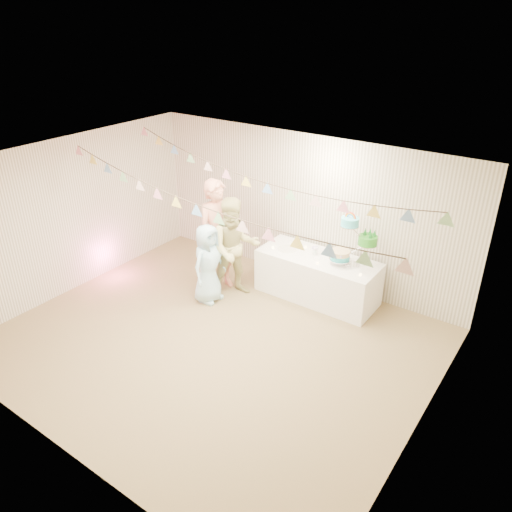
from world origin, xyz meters
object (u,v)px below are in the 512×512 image
Objects in this scene: person_child at (208,264)px; table at (317,277)px; person_adult_a at (218,236)px; person_adult_b at (235,248)px; cake_stand at (353,241)px.

table is at bearing -51.91° from person_child.
person_adult_b is at bearing -71.37° from person_adult_a.
person_adult_b reaches higher than person_child.
table is 1.83m from person_child.
person_child is (-1.97, -1.16, -0.49)m from cake_stand.
person_adult_a reaches higher than person_adult_b.
cake_stand is 1.91m from person_adult_b.
person_adult_a is (-2.10, -0.72, -0.19)m from cake_stand.
person_child reaches higher than table.
cake_stand is 0.42× the size of person_adult_a.
table is at bearing -174.81° from cake_stand.
person_adult_b reaches higher than cake_stand.
person_adult_a reaches higher than table.
person_adult_a is 0.39m from person_adult_b.
cake_stand is 0.61× the size of person_child.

